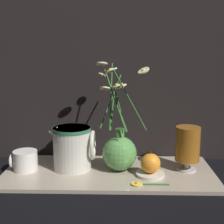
{
  "coord_description": "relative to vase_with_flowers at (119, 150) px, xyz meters",
  "views": [
    {
      "loc": [
        0.04,
        -1.02,
        0.42
      ],
      "look_at": [
        0.01,
        0.0,
        0.22
      ],
      "focal_mm": 50.0,
      "sensor_mm": 36.0,
      "label": 1
    }
  ],
  "objects": [
    {
      "name": "ground_plane",
      "position": [
        -0.04,
        -0.01,
        -0.09
      ],
      "size": [
        6.0,
        6.0,
        0.0
      ],
      "primitive_type": "plane",
      "color": "black"
    },
    {
      "name": "shelf",
      "position": [
        -0.04,
        -0.01,
        -0.08
      ],
      "size": [
        0.72,
        0.31,
        0.01
      ],
      "color": "tan",
      "rests_on": "ground_plane"
    },
    {
      "name": "backdrop_wall",
      "position": [
        -0.04,
        0.16,
        0.46
      ],
      "size": [
        1.22,
        0.02,
        1.1
      ],
      "color": "black",
      "rests_on": "ground_plane"
    },
    {
      "name": "vase_with_flowers",
      "position": [
        0.0,
        0.0,
        0.0
      ],
      "size": [
        0.17,
        0.22,
        0.37
      ],
      "color": "#59994C",
      "rests_on": "shelf"
    },
    {
      "name": "yellow_mug",
      "position": [
        -0.33,
        -0.01,
        -0.04
      ],
      "size": [
        0.09,
        0.08,
        0.07
      ],
      "color": "silver",
      "rests_on": "shelf"
    },
    {
      "name": "ceramic_pitcher",
      "position": [
        -0.16,
        0.01,
        0.01
      ],
      "size": [
        0.16,
        0.13,
        0.16
      ],
      "color": "beige",
      "rests_on": "shelf"
    },
    {
      "name": "tea_glass",
      "position": [
        0.23,
        0.01,
        0.02
      ],
      "size": [
        0.08,
        0.08,
        0.15
      ],
      "color": "silver",
      "rests_on": "shelf"
    },
    {
      "name": "saucer_plate",
      "position": [
        0.1,
        -0.05,
        -0.07
      ],
      "size": [
        0.1,
        0.1,
        0.01
      ],
      "color": "silver",
      "rests_on": "shelf"
    },
    {
      "name": "orange_fruit",
      "position": [
        0.1,
        -0.05,
        -0.03
      ],
      "size": [
        0.07,
        0.07,
        0.07
      ],
      "color": "orange",
      "rests_on": "saucer_plate"
    },
    {
      "name": "loose_daisy",
      "position": [
        0.07,
        -0.12,
        -0.07
      ],
      "size": [
        0.12,
        0.04,
        0.01
      ],
      "color": "#336B2D",
      "rests_on": "shelf"
    }
  ]
}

